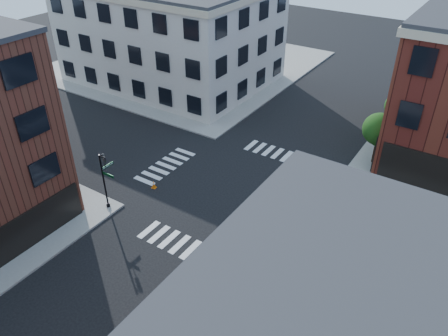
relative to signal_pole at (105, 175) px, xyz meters
The scene contains 8 objects.
ground 9.90m from the signal_pole, 44.81° to the left, with size 120.00×120.00×0.00m, color black.
sidewalk_nw 31.27m from the signal_pole, 117.29° to the left, with size 30.00×30.00×0.15m, color gray.
building_nw 25.92m from the signal_pole, 118.43° to the left, with size 22.00×16.00×11.00m, color beige.
tree_near 21.94m from the signal_pole, 49.38° to the left, with size 2.69×2.69×4.49m.
tree_far 26.78m from the signal_pole, 57.77° to the left, with size 2.43×2.43×4.07m.
signal_pole is the anchor object (origin of this frame).
box_truck 21.72m from the signal_pole, 13.01° to the left, with size 9.33×3.01×4.19m.
traffic_cone 4.58m from the signal_pole, 74.43° to the left, with size 0.38×0.38×0.64m.
Camera 1 is at (14.26, -23.34, 19.99)m, focal length 35.00 mm.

